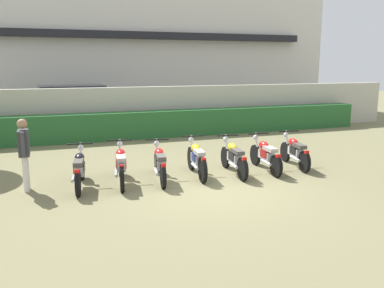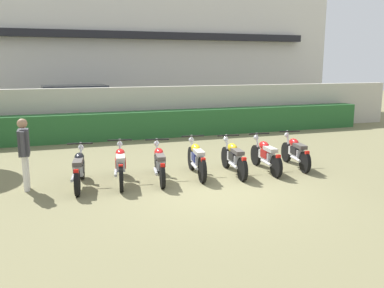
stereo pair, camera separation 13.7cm
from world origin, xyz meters
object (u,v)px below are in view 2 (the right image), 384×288
motorcycle_in_row_4 (234,157)px  motorcycle_in_row_2 (159,163)px  motorcycle_in_row_3 (197,158)px  motorcycle_in_row_5 (266,155)px  motorcycle_in_row_1 (121,164)px  parked_car (79,107)px  motorcycle_in_row_6 (295,152)px  motorcycle_in_row_0 (79,168)px  inspector_person (24,148)px

motorcycle_in_row_4 → motorcycle_in_row_2: bearing=94.1°
motorcycle_in_row_3 → motorcycle_in_row_5: (1.90, -0.14, -0.01)m
motorcycle_in_row_2 → motorcycle_in_row_1: bearing=95.3°
motorcycle_in_row_4 → parked_car: bearing=25.1°
motorcycle_in_row_4 → motorcycle_in_row_6: (1.91, 0.10, -0.00)m
motorcycle_in_row_6 → motorcycle_in_row_4: bearing=102.5°
parked_car → motorcycle_in_row_0: 9.27m
motorcycle_in_row_1 → motorcycle_in_row_3: size_ratio=1.04×
motorcycle_in_row_3 → motorcycle_in_row_0: bearing=97.6°
motorcycle_in_row_2 → motorcycle_in_row_6: motorcycle_in_row_6 is taller
motorcycle_in_row_2 → motorcycle_in_row_4: (1.96, -0.06, 0.00)m
motorcycle_in_row_0 → motorcycle_in_row_4: bearing=-83.5°
motorcycle_in_row_0 → motorcycle_in_row_1: motorcycle_in_row_1 is taller
motorcycle_in_row_5 → inspector_person: inspector_person is taller
motorcycle_in_row_3 → inspector_person: (-4.03, 0.13, 0.51)m
motorcycle_in_row_5 → motorcycle_in_row_6: 0.98m
parked_car → motorcycle_in_row_3: bearing=-80.1°
motorcycle_in_row_3 → motorcycle_in_row_6: motorcycle_in_row_3 is taller
motorcycle_in_row_1 → parked_car: bearing=10.6°
motorcycle_in_row_1 → motorcycle_in_row_4: bearing=-83.9°
motorcycle_in_row_1 → motorcycle_in_row_3: (1.93, 0.03, -0.01)m
motorcycle_in_row_6 → inspector_person: (-6.91, 0.16, 0.52)m
motorcycle_in_row_1 → motorcycle_in_row_6: motorcycle_in_row_1 is taller
motorcycle_in_row_2 → motorcycle_in_row_6: 3.87m
motorcycle_in_row_0 → motorcycle_in_row_4: size_ratio=1.00×
motorcycle_in_row_4 → motorcycle_in_row_6: motorcycle_in_row_4 is taller
motorcycle_in_row_2 → motorcycle_in_row_5: 2.89m
motorcycle_in_row_4 → motorcycle_in_row_5: bearing=-84.1°
motorcycle_in_row_2 → motorcycle_in_row_6: bearing=-80.7°
motorcycle_in_row_2 → inspector_person: (-3.04, 0.21, 0.52)m
motorcycle_in_row_5 → motorcycle_in_row_6: size_ratio=1.04×
parked_car → motorcycle_in_row_2: size_ratio=2.42×
motorcycle_in_row_0 → motorcycle_in_row_6: motorcycle_in_row_0 is taller
motorcycle_in_row_6 → inspector_person: inspector_person is taller
parked_car → motorcycle_in_row_0: (-0.58, -9.24, -0.49)m
motorcycle_in_row_4 → inspector_person: 5.04m
motorcycle_in_row_1 → motorcycle_in_row_3: bearing=-80.8°
motorcycle_in_row_5 → inspector_person: (-5.93, 0.27, 0.52)m
motorcycle_in_row_1 → motorcycle_in_row_2: (0.94, -0.05, -0.02)m
motorcycle_in_row_6 → motorcycle_in_row_3: bearing=98.6°
motorcycle_in_row_0 → parked_car: bearing=4.5°
motorcycle_in_row_3 → inspector_person: 4.07m
motorcycle_in_row_1 → motorcycle_in_row_4: 2.90m
motorcycle_in_row_5 → parked_car: bearing=29.2°
motorcycle_in_row_3 → inspector_person: inspector_person is taller
motorcycle_in_row_1 → motorcycle_in_row_4: motorcycle_in_row_1 is taller
parked_car → motorcycle_in_row_6: bearing=-64.9°
motorcycle_in_row_1 → motorcycle_in_row_2: motorcycle_in_row_1 is taller
motorcycle_in_row_2 → inspector_person: size_ratio=1.17×
parked_car → motorcycle_in_row_6: size_ratio=2.54×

